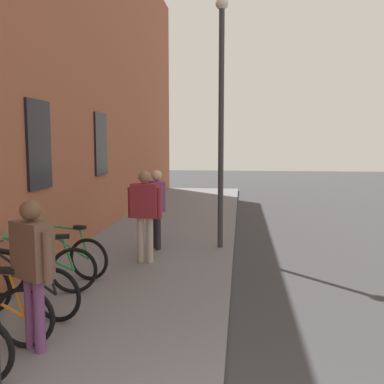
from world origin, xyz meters
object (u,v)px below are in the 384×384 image
Objects in this scene: pedestrian_crossing_street at (32,260)px; bicycle_beside_lamp at (23,289)px; pedestrian_by_facade at (157,201)px; pedestrian_near_bus at (145,207)px; bicycle_under_window at (39,270)px; bicycle_nearest_sign at (62,255)px; street_lamp at (221,103)px.

bicycle_beside_lamp is at bearing 34.42° from pedestrian_crossing_street.
pedestrian_by_facade is 1.09m from pedestrian_near_bus.
bicycle_under_window is at bearing 24.28° from pedestrian_crossing_street.
bicycle_beside_lamp is at bearing -173.80° from bicycle_nearest_sign.
pedestrian_crossing_street is at bearing -155.72° from bicycle_under_window.
bicycle_under_window is 2.44m from pedestrian_near_bus.
pedestrian_crossing_street is at bearing -145.58° from bicycle_beside_lamp.
bicycle_nearest_sign is at bearing 16.81° from pedestrian_crossing_street.
pedestrian_crossing_street reaches higher than bicycle_beside_lamp.
pedestrian_near_bus is (3.71, -0.44, 0.05)m from pedestrian_crossing_street.
pedestrian_near_bus is at bearing -47.54° from bicycle_nearest_sign.
pedestrian_near_bus is 0.33× the size of street_lamp.
pedestrian_by_facade is 0.32× the size of street_lamp.
pedestrian_by_facade is 2.54m from street_lamp.
pedestrian_crossing_street is at bearing 174.52° from pedestrian_by_facade.
pedestrian_crossing_street is 0.98× the size of pedestrian_by_facade.
pedestrian_crossing_street is (-1.71, -0.77, 0.65)m from bicycle_under_window.
pedestrian_near_bus is (-1.09, 0.02, 0.04)m from pedestrian_by_facade.
bicycle_under_window is (0.84, 0.17, -0.00)m from bicycle_beside_lamp.
pedestrian_near_bus reaches higher than bicycle_under_window.
bicycle_under_window is 0.96× the size of pedestrian_near_bus.
bicycle_beside_lamp is 1.03× the size of pedestrian_crossing_street.
street_lamp is at bearing -44.60° from pedestrian_near_bus.
pedestrian_by_facade is at bearing 103.03° from street_lamp.
pedestrian_by_facade is (3.09, -1.23, 0.67)m from bicycle_under_window.
pedestrian_crossing_street is at bearing -163.19° from bicycle_nearest_sign.
pedestrian_by_facade is at bearing -1.13° from pedestrian_near_bus.
street_lamp is (5.11, -1.83, 2.13)m from pedestrian_crossing_street.
street_lamp reaches higher than pedestrian_by_facade.
bicycle_under_window is 1.01× the size of pedestrian_crossing_street.
street_lamp is (4.25, -2.42, 2.78)m from bicycle_beside_lamp.
bicycle_beside_lamp and bicycle_nearest_sign have the same top height.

